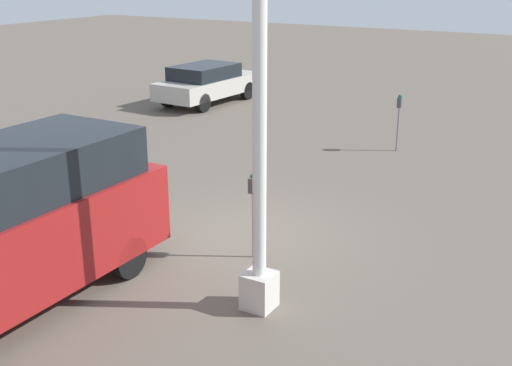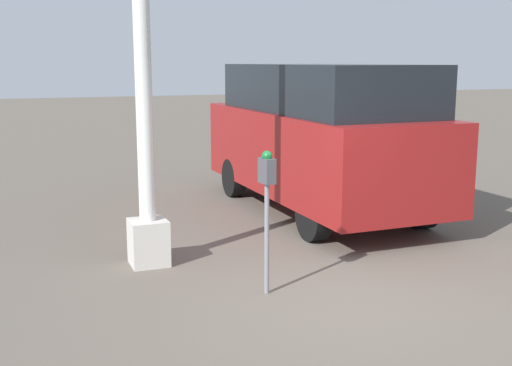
{
  "view_description": "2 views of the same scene",
  "coord_description": "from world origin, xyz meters",
  "px_view_note": "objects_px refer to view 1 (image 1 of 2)",
  "views": [
    {
      "loc": [
        9.26,
        5.8,
        4.77
      ],
      "look_at": [
        0.69,
        0.75,
        1.37
      ],
      "focal_mm": 45.0,
      "sensor_mm": 36.0,
      "label": 1
    },
    {
      "loc": [
        -5.31,
        3.14,
        2.41
      ],
      "look_at": [
        0.45,
        0.87,
        1.24
      ],
      "focal_mm": 45.0,
      "sensor_mm": 36.0,
      "label": 2
    }
  ],
  "objects_px": {
    "parking_meter_near": "(253,196)",
    "parking_meter_far": "(399,110)",
    "lamp_post": "(259,169)",
    "car_distant": "(207,82)",
    "parked_van": "(3,225)"
  },
  "relations": [
    {
      "from": "parking_meter_far",
      "to": "parked_van",
      "type": "bearing_deg",
      "value": -17.21
    },
    {
      "from": "parking_meter_near",
      "to": "parking_meter_far",
      "type": "relative_size",
      "value": 0.99
    },
    {
      "from": "parking_meter_near",
      "to": "parking_meter_far",
      "type": "distance_m",
      "value": 7.65
    },
    {
      "from": "parking_meter_near",
      "to": "car_distant",
      "type": "height_order",
      "value": "parking_meter_near"
    },
    {
      "from": "parking_meter_far",
      "to": "car_distant",
      "type": "height_order",
      "value": "parking_meter_far"
    },
    {
      "from": "lamp_post",
      "to": "car_distant",
      "type": "xyz_separation_m",
      "value": [
        -11.66,
        -8.95,
        -1.37
      ]
    },
    {
      "from": "parking_meter_far",
      "to": "lamp_post",
      "type": "relative_size",
      "value": 0.27
    },
    {
      "from": "parking_meter_near",
      "to": "parked_van",
      "type": "height_order",
      "value": "parked_van"
    },
    {
      "from": "parked_van",
      "to": "parking_meter_far",
      "type": "bearing_deg",
      "value": 168.25
    },
    {
      "from": "parking_meter_far",
      "to": "car_distant",
      "type": "xyz_separation_m",
      "value": [
        -2.58,
        -7.94,
        -0.38
      ]
    },
    {
      "from": "parking_meter_near",
      "to": "parked_van",
      "type": "distance_m",
      "value": 3.9
    },
    {
      "from": "parking_meter_near",
      "to": "parked_van",
      "type": "relative_size",
      "value": 0.3
    },
    {
      "from": "parking_meter_near",
      "to": "car_distant",
      "type": "xyz_separation_m",
      "value": [
        -10.23,
        -8.0,
        -0.37
      ]
    },
    {
      "from": "parking_meter_near",
      "to": "car_distant",
      "type": "relative_size",
      "value": 0.35
    },
    {
      "from": "parking_meter_near",
      "to": "lamp_post",
      "type": "height_order",
      "value": "lamp_post"
    }
  ]
}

